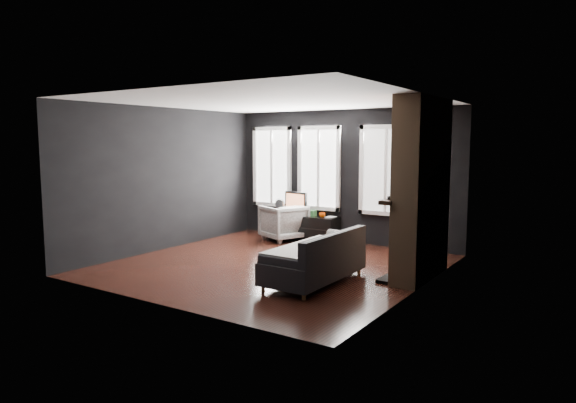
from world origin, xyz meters
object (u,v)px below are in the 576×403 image
Objects in this scene: mug at (322,214)px; sofa at (314,256)px; media_console at (304,227)px; book at (327,212)px; mantel_vase at (416,188)px; monitor at (296,202)px; armchair at (284,221)px.

sofa is at bearing -62.57° from mug.
mug is (0.46, -0.06, 0.32)m from media_console.
mantel_vase is (2.28, -1.21, 0.69)m from book.
monitor is (-2.08, 2.77, 0.40)m from sofa.
monitor is at bearing 127.54° from sofa.
book is (0.07, 0.08, 0.05)m from mug.
monitor is 4.91× the size of mug.
mug is (0.68, -0.07, -0.21)m from monitor.
armchair is 1.33× the size of monitor.
mug is 2.71m from mantel_vase.
mug is at bearing 118.00° from sofa.
mug is at bearing 154.30° from mantel_vase.
armchair reaches higher than mug.
armchair is 4.26× the size of mantel_vase.
mantel_vase is at bearing -25.70° from mug.
monitor reaches higher than book.
book is (0.76, 0.01, -0.16)m from monitor.
book is (0.87, 0.31, 0.22)m from armchair.
armchair is 0.47m from media_console.
monitor is 3.19× the size of mantel_vase.
mantel_vase reaches higher than armchair.
armchair is 0.95m from book.
armchair is 6.56× the size of mug.
media_console is at bearing 124.65° from sofa.
book is at bearing 116.10° from sofa.
media_console is at bearing -177.91° from book.
armchair is at bearing -163.78° from mug.
mug is 0.12m from book.
monitor reaches higher than media_console.
media_console is at bearing 9.97° from monitor.
monitor is (-0.22, 0.01, 0.53)m from media_console.
mantel_vase is at bearing -9.35° from monitor.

